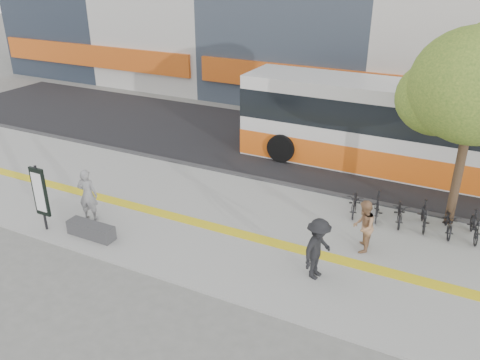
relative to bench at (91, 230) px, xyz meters
The scene contains 13 objects.
ground 2.88m from the bench, 24.78° to the left, with size 120.00×120.00×0.00m, color slate.
sidewalk 3.76m from the bench, 46.08° to the left, with size 40.00×7.00×0.08m, color slate.
tactile_strip 3.41m from the bench, 40.24° to the left, with size 40.00×0.45×0.01m, color gold.
street 10.53m from the bench, 75.70° to the left, with size 40.00×8.00×0.06m, color black.
curb 6.73m from the bench, 67.25° to the left, with size 40.00×0.25×0.14m, color #333335.
bench is the anchor object (origin of this frame).
signboard 1.94m from the bench, 169.19° to the right, with size 0.55×0.10×2.20m.
street_tree 12.23m from the bench, 31.62° to the left, with size 4.40×3.80×6.31m.
bus 12.30m from the bench, 52.52° to the left, with size 12.98×3.08×3.45m.
bicycle_row 10.13m from the bench, 30.91° to the left, with size 4.41×1.57×0.87m.
seated_woman 1.34m from the bench, 133.56° to the left, with size 0.65×0.43×1.78m, color black.
pedestrian_tan 8.23m from the bench, 21.37° to the left, with size 0.78×0.61×1.60m, color #986D4C.
pedestrian_dark 7.00m from the bench, ahead, with size 1.14×0.65×1.76m, color black.
Camera 1 is at (7.34, -10.73, 8.02)m, focal length 36.44 mm.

